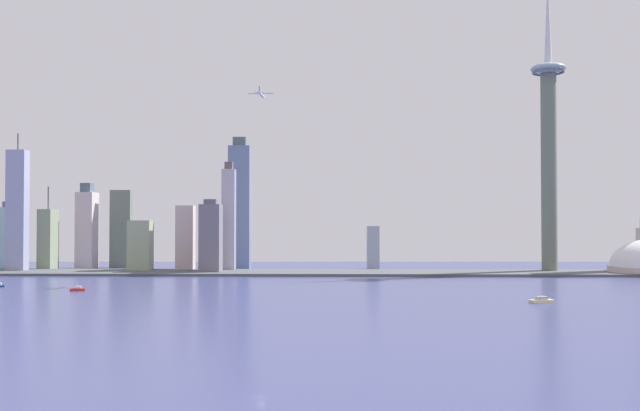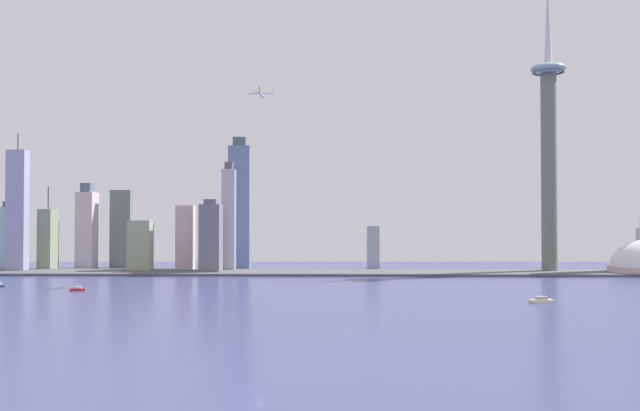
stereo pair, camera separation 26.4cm
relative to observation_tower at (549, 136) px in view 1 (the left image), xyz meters
The scene contains 17 objects.
ground_plane 639.09m from the observation_tower, 115.57° to the right, with size 6000.00×6000.00×0.00m, color #3A4072.
waterfront_pier 309.13m from the observation_tower, behind, with size 972.51×76.44×2.77m, color #4E5256.
observation_tower is the anchor object (origin of this frame).
skyscraper_0 565.49m from the observation_tower, behind, with size 21.18×26.27×105.69m.
skyscraper_2 529.12m from the observation_tower, behind, with size 25.84×13.50×97.51m.
skyscraper_3 372.58m from the observation_tower, behind, with size 26.35×17.89×161.64m.
skyscraper_4 377.75m from the observation_tower, behind, with size 15.00×15.30×127.14m.
skyscraper_5 610.53m from the observation_tower, behind, with size 21.39×14.91×158.58m.
skyscraper_6 398.31m from the observation_tower, behind, with size 22.79×26.60×82.73m.
skyscraper_7 667.76m from the observation_tower, behind, with size 18.71×26.19×83.01m.
skyscraper_9 241.31m from the observation_tower, 163.81° to the left, with size 14.65×22.43×52.52m.
skyscraper_10 481.75m from the observation_tower, behind, with size 25.56×20.64×59.20m.
skyscraper_11 432.12m from the observation_tower, behind, with size 20.14×17.14×76.45m.
skyscraper_13 595.90m from the observation_tower, behind, with size 16.02×26.02×99.72m.
boat_0 340.50m from the observation_tower, 108.17° to the right, with size 18.12×10.93×8.67m.
boat_3 527.70m from the observation_tower, 155.12° to the right, with size 12.70×7.16×7.47m.
airplane 335.16m from the observation_tower, 160.78° to the right, with size 25.82×25.10×7.75m.
Camera 1 is at (24.33, -231.33, 58.48)m, focal length 39.03 mm.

